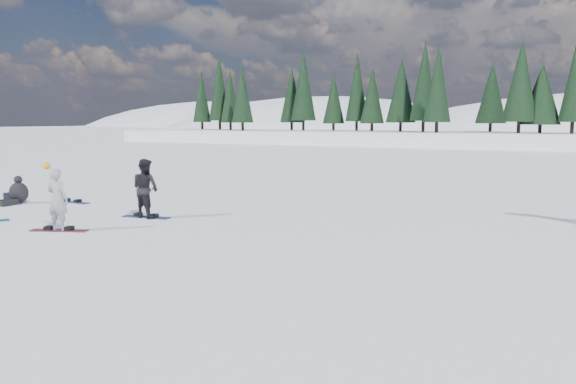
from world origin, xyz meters
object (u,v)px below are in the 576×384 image
object	(u,v)px
snowboard_loose_c	(72,202)
snowboarder_man	(145,188)
seated_rider	(17,193)
gear_bag	(11,197)
snowboarder_woman	(57,199)

from	to	relation	value
snowboard_loose_c	snowboarder_man	bearing A→B (deg)	-14.15
seated_rider	gear_bag	distance (m)	0.78
snowboarder_man	gear_bag	size ratio (longest dim) A/B	3.89
snowboarder_man	snowboard_loose_c	world-z (taller)	snowboarder_man
snowboarder_man	gear_bag	distance (m)	6.64
snowboard_loose_c	snowboarder_woman	bearing A→B (deg)	-44.29
snowboarder_man	snowboard_loose_c	distance (m)	4.64
snowboarder_woman	gear_bag	xyz separation A→B (m)	(-5.98, 2.96, -0.69)
snowboarder_woman	gear_bag	size ratio (longest dim) A/B	3.98
snowboarder_woman	gear_bag	bearing A→B (deg)	-35.33
gear_bag	snowboard_loose_c	distance (m)	2.31
snowboarder_man	snowboard_loose_c	bearing A→B (deg)	-8.56
seated_rider	gear_bag	size ratio (longest dim) A/B	2.61
snowboarder_man	gear_bag	world-z (taller)	snowboarder_man
snowboarder_woman	snowboard_loose_c	xyz separation A→B (m)	(-3.81, 3.75, -0.82)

